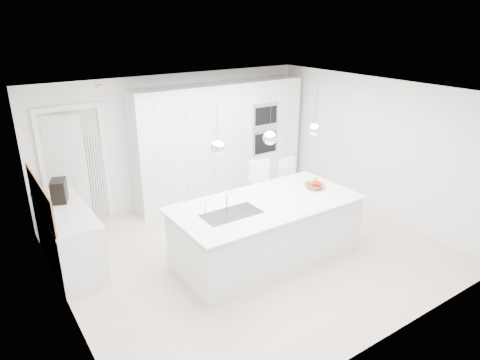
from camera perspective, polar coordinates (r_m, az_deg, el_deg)
floor at (r=6.91m, az=1.41°, el=-9.29°), size 5.50×5.50×0.00m
wall_back at (r=8.44m, az=-8.42°, el=5.40°), size 5.50×0.00×5.50m
wall_left at (r=5.39m, az=-23.17°, el=-5.32°), size 0.00×5.00×5.00m
ceiling at (r=6.05m, az=1.62°, el=11.61°), size 5.50×5.50×0.00m
tall_cabinets at (r=8.57m, az=-2.68°, el=5.16°), size 3.60×0.60×2.30m
oven_stack at (r=8.77m, az=3.43°, el=6.85°), size 0.62×0.04×1.05m
doorway_frame at (r=7.88m, az=-21.06°, el=1.34°), size 1.11×0.08×2.13m
hallway_door at (r=7.79m, az=-22.72°, el=0.74°), size 0.76×0.38×2.00m
radiator at (r=7.99m, az=-18.68°, el=0.59°), size 0.32×0.04×1.40m
left_base_cabinets at (r=6.86m, az=-21.86°, el=-7.11°), size 0.60×1.80×0.86m
left_worktop at (r=6.67m, az=-22.38°, el=-3.68°), size 0.62×1.82×0.04m
oak_backsplash at (r=6.53m, az=-25.15°, el=-2.05°), size 0.02×1.80×0.50m
island_base at (r=6.55m, az=3.69°, el=-6.88°), size 2.80×1.20×0.86m
island_worktop at (r=6.38m, az=3.51°, el=-3.13°), size 2.84×1.40×0.04m
island_sink at (r=6.03m, az=-1.15°, el=-5.23°), size 0.84×0.44×0.18m
island_tap at (r=6.11m, az=-1.79°, el=-2.49°), size 0.02×0.02×0.30m
pendant_left at (r=5.54m, az=-2.97°, el=4.33°), size 0.20×0.20×0.20m
pendant_mid at (r=6.00m, az=4.01°, el=5.63°), size 0.20×0.20×0.20m
pendant_right at (r=6.54m, az=9.95°, el=6.66°), size 0.20×0.20×0.20m
fruit_bowl at (r=6.97m, az=9.91°, el=-0.78°), size 0.34×0.34×0.08m
espresso_machine at (r=6.87m, az=-22.98°, el=-1.34°), size 0.30×0.37×0.34m
bar_stool_left at (r=7.44m, az=3.19°, el=-1.97°), size 0.55×0.64×1.17m
bar_stool_right at (r=7.73m, az=6.83°, el=-1.39°), size 0.41×0.54×1.12m
apple_a at (r=6.99m, az=10.04°, el=-0.41°), size 0.08×0.08×0.08m
apple_b at (r=6.95m, az=10.42°, el=-0.58°), size 0.08×0.08×0.08m
apple_c at (r=7.00m, az=9.79°, el=-0.37°), size 0.08×0.08×0.08m
banana_bunch at (r=6.97m, az=9.90°, el=-0.11°), size 0.23×0.17×0.21m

